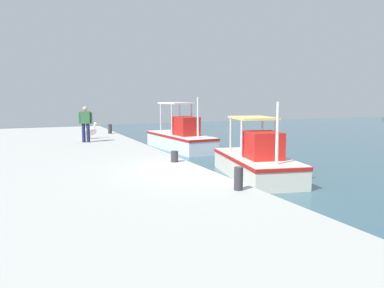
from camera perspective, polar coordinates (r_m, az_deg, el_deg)
The scene contains 8 objects.
quay_pier at distance 10.00m, azimuth -24.45°, elevation -7.97°, with size 36.00×10.00×0.80m, color #B2B2AD.
fishing_boat_nearest at distance 20.81m, azimuth -1.74°, elevation 0.93°, with size 5.72×2.14×2.87m.
fishing_boat_second at distance 13.75m, azimuth 9.76°, elevation -2.61°, with size 4.98×2.80×2.75m.
pelican at distance 19.62m, azimuth -15.10°, elevation 1.94°, with size 0.48×0.97×0.82m.
fisherman_standing at distance 18.11m, azimuth -15.77°, elevation 3.16°, with size 0.35×0.60×1.66m.
mooring_bollard_nearest at distance 22.07m, azimuth -12.28°, elevation 2.24°, with size 0.22×0.22×0.54m, color #333338.
mooring_bollard_second at distance 12.21m, azimuth -2.65°, elevation -1.90°, with size 0.24×0.24×0.36m, color #333338.
mooring_bollard_third at distance 8.62m, azimuth 7.03°, elevation -5.21°, with size 0.21×0.21×0.53m, color #333338.
Camera 1 is at (9.68, -4.76, 2.90)m, focal length 35.34 mm.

